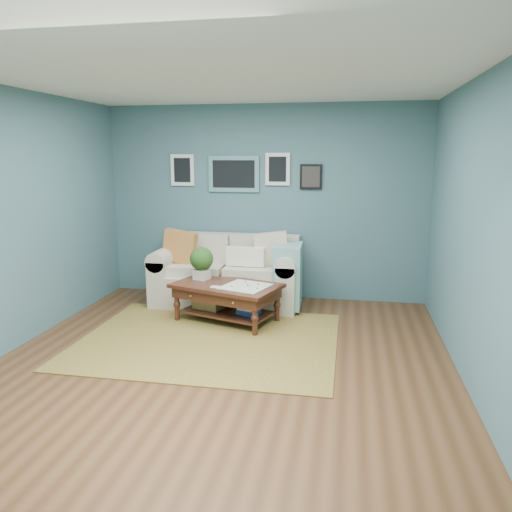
# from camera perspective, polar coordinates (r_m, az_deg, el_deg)

# --- Properties ---
(room_shell) EXTENTS (5.00, 5.02, 2.70)m
(room_shell) POSITION_cam_1_polar(r_m,az_deg,el_deg) (4.68, -4.19, 3.38)
(room_shell) COLOR brown
(room_shell) RESTS_ON ground
(area_rug) EXTENTS (2.80, 2.24, 0.01)m
(area_rug) POSITION_cam_1_polar(r_m,az_deg,el_deg) (5.63, -5.41, -9.49)
(area_rug) COLOR brown
(area_rug) RESTS_ON ground
(loveseat) EXTENTS (2.01, 0.91, 1.03)m
(loveseat) POSITION_cam_1_polar(r_m,az_deg,el_deg) (6.81, -2.58, -2.05)
(loveseat) COLOR beige
(loveseat) RESTS_ON ground
(coffee_table) EXTENTS (1.43, 1.09, 0.88)m
(coffee_table) POSITION_cam_1_polar(r_m,az_deg,el_deg) (6.14, -3.86, -3.85)
(coffee_table) COLOR #37190F
(coffee_table) RESTS_ON ground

